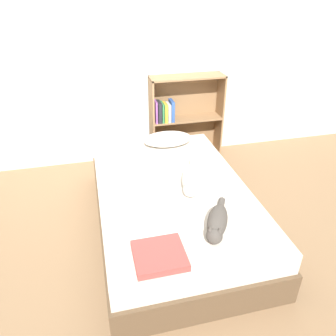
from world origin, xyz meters
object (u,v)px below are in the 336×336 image
cat_dark (217,222)px  bed (172,207)px  cat_light (191,179)px  pillow (167,139)px  bookshelf (182,116)px

cat_dark → bed: bearing=-136.3°
bed → cat_dark: cat_dark is taller
bed → cat_light: bearing=-4.0°
cat_light → cat_dark: (0.00, -0.60, 0.00)m
bed → cat_light: cat_light is taller
cat_light → pillow: bearing=-160.0°
cat_light → bookshelf: bookshelf is taller
bed → cat_dark: (0.17, -0.61, 0.28)m
bookshelf → pillow: bearing=-121.1°
bed → pillow: 0.87m
bed → bookshelf: bookshelf is taller
pillow → cat_light: cat_light is taller
pillow → bookshelf: (0.31, 0.51, 0.04)m
cat_light → bookshelf: size_ratio=0.59×
cat_light → cat_dark: cat_light is taller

